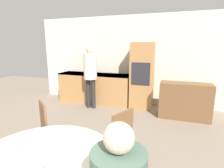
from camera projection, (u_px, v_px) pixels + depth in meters
wall_back at (139, 61)px, 5.16m from camera, size 6.49×0.05×2.60m
kitchen_counter at (95, 88)px, 5.42m from camera, size 2.22×0.60×0.90m
oven_unit at (142, 76)px, 4.88m from camera, size 0.61×0.59×1.83m
sideboard at (185, 101)px, 4.19m from camera, size 1.17×0.45×0.87m
chair_far_left at (38, 133)px, 2.44m from camera, size 0.56×0.56×0.95m
chair_far_right at (117, 142)px, 2.23m from camera, size 0.53×0.53×0.95m
person_standing at (90, 70)px, 4.77m from camera, size 0.35×0.35×1.73m
bowl_centre at (8, 149)px, 1.69m from camera, size 0.17×0.17×0.04m
salt_shaker at (42, 154)px, 1.57m from camera, size 0.03×0.03×0.09m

